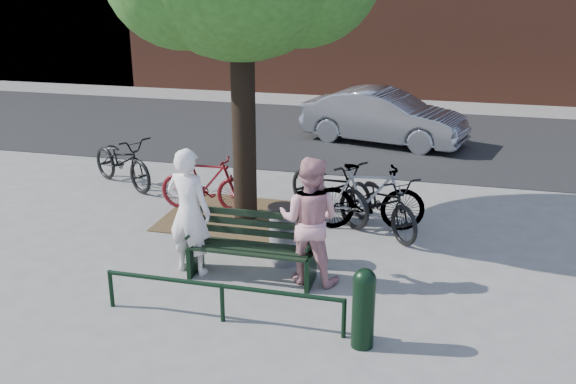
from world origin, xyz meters
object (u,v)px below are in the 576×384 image
(park_bench, at_px, (253,245))
(person_right, at_px, (309,220))
(person_left, at_px, (189,212))
(bollard, at_px, (364,305))
(bicycle_c, at_px, (329,187))
(parked_car, at_px, (384,117))
(litter_bin, at_px, (283,235))

(park_bench, bearing_deg, person_right, 5.19)
(person_left, height_order, person_right, person_left)
(person_right, relative_size, bollard, 1.83)
(bicycle_c, bearing_deg, person_right, -135.96)
(person_right, xyz_separation_m, parked_car, (0.15, 7.83, -0.23))
(bollard, distance_m, litter_bin, 2.41)
(litter_bin, height_order, parked_car, parked_car)
(bollard, relative_size, bicycle_c, 0.47)
(person_left, bearing_deg, bollard, 163.37)
(person_right, bearing_deg, litter_bin, -39.31)
(bicycle_c, bearing_deg, person_left, -170.08)
(litter_bin, bearing_deg, bollard, -53.04)
(park_bench, xyz_separation_m, litter_bin, (0.29, 0.52, -0.03))
(park_bench, height_order, bicycle_c, bicycle_c)
(litter_bin, relative_size, parked_car, 0.22)
(bicycle_c, bearing_deg, parked_car, 35.84)
(bollard, xyz_separation_m, litter_bin, (-1.45, 1.92, -0.07))
(park_bench, xyz_separation_m, person_left, (-0.90, -0.08, 0.44))
(person_right, distance_m, bicycle_c, 2.50)
(bollard, bearing_deg, person_left, 153.41)
(person_right, bearing_deg, parked_car, -87.89)
(person_right, xyz_separation_m, bollard, (0.96, -1.47, -0.37))
(person_left, distance_m, bicycle_c, 3.03)
(person_left, bearing_deg, park_bench, -164.92)
(park_bench, relative_size, person_right, 0.98)
(litter_bin, height_order, bicycle_c, bicycle_c)
(parked_car, bearing_deg, person_left, -178.90)
(park_bench, distance_m, person_left, 1.00)
(person_right, bearing_deg, person_left, 8.38)
(person_right, relative_size, litter_bin, 2.01)
(person_right, height_order, parked_car, person_right)
(person_right, height_order, bollard, person_right)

